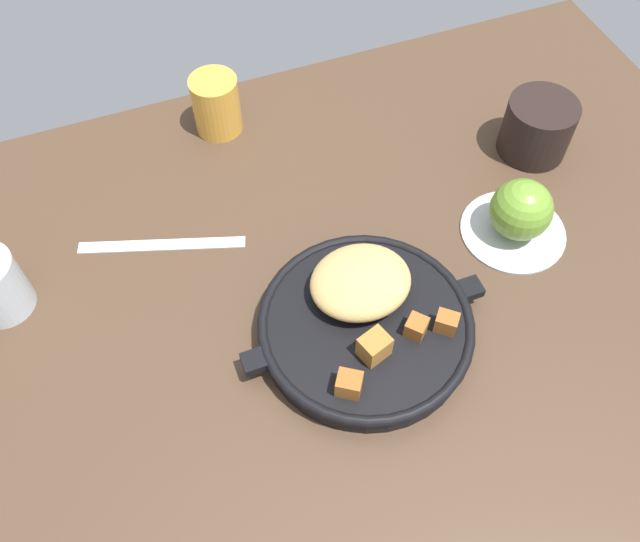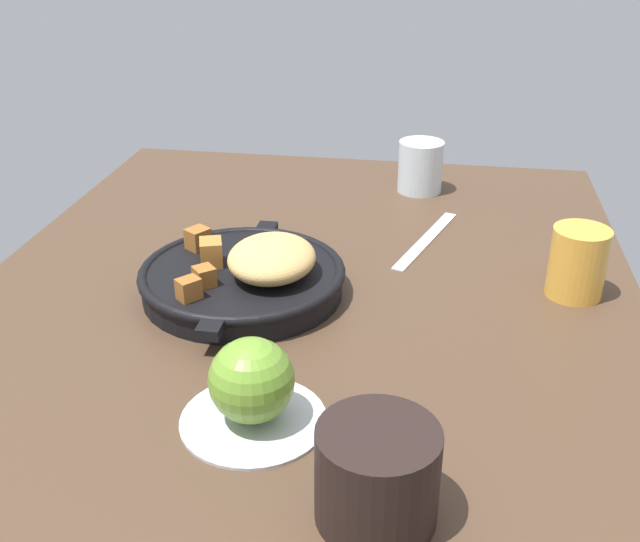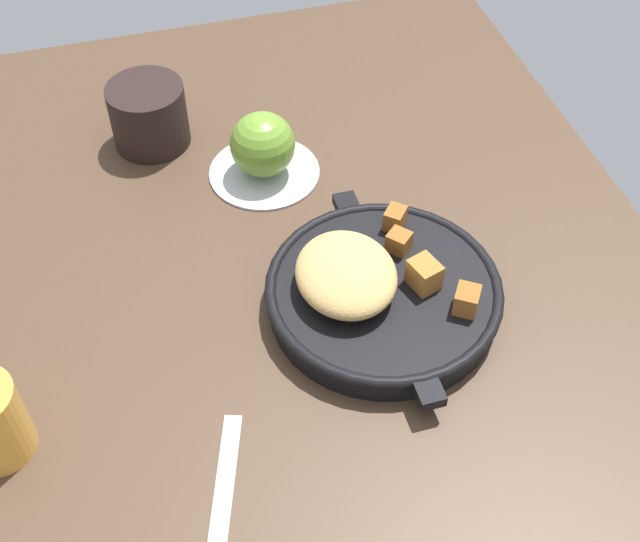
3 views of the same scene
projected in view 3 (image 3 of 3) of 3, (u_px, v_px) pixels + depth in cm
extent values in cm
cube|color=#473323|center=(310.00, 307.00, 86.07)|extent=(106.77, 77.50, 2.40)
cylinder|color=black|center=(383.00, 296.00, 83.45)|extent=(22.92, 22.92, 3.06)
torus|color=black|center=(384.00, 288.00, 82.48)|extent=(23.66, 23.66, 1.20)
cube|color=black|center=(346.00, 204.00, 90.73)|extent=(2.64, 2.40, 1.20)
cube|color=black|center=(429.00, 393.00, 74.55)|extent=(2.64, 2.40, 1.20)
ellipsoid|color=tan|center=(346.00, 274.00, 80.57)|extent=(11.23, 9.79, 4.20)
cube|color=#A86B2D|center=(424.00, 274.00, 81.37)|extent=(3.61, 3.30, 2.98)
cube|color=#935623|center=(399.00, 242.00, 84.86)|extent=(2.99, 2.99, 2.17)
cube|color=#935623|center=(467.00, 300.00, 79.52)|extent=(3.33, 3.25, 2.52)
cube|color=#935623|center=(395.00, 218.00, 86.96)|extent=(2.99, 2.94, 2.33)
cylinder|color=#B7BABF|center=(261.00, 172.00, 97.65)|extent=(12.97, 12.97, 0.60)
sphere|color=olive|center=(259.00, 145.00, 94.63)|extent=(7.49, 7.49, 7.49)
cube|color=silver|center=(220.00, 521.00, 69.12)|extent=(19.79, 7.88, 0.36)
cylinder|color=black|center=(149.00, 115.00, 98.95)|extent=(9.12, 9.12, 7.78)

